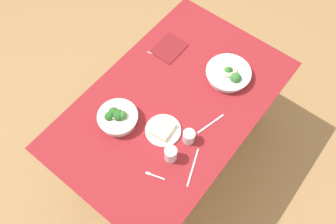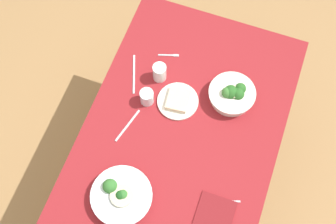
{
  "view_description": "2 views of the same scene",
  "coord_description": "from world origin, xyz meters",
  "px_view_note": "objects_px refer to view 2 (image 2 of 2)",
  "views": [
    {
      "loc": [
        0.81,
        0.61,
        2.51
      ],
      "look_at": [
        0.08,
        0.03,
        0.79
      ],
      "focal_mm": 37.15,
      "sensor_mm": 36.0,
      "label": 1
    },
    {
      "loc": [
        -0.73,
        -0.21,
        2.79
      ],
      "look_at": [
        0.1,
        0.09,
        0.79
      ],
      "focal_mm": 49.24,
      "sensor_mm": 36.0,
      "label": 2
    }
  ],
  "objects_px": {
    "broccoli_bowl_far": "(121,196)",
    "table_knife_left": "(134,74)",
    "fork_by_near_bowl": "(228,201)",
    "napkin_folded_upper": "(214,218)",
    "water_glass_side": "(147,97)",
    "table_knife_right": "(128,126)",
    "fork_by_far_bowl": "(170,55)",
    "broccoli_bowl_near": "(232,94)",
    "bread_side_plate": "(178,101)",
    "water_glass_center": "(160,72)"
  },
  "relations": [
    {
      "from": "bread_side_plate",
      "to": "fork_by_far_bowl",
      "type": "relative_size",
      "value": 1.92
    },
    {
      "from": "broccoli_bowl_far",
      "to": "water_glass_center",
      "type": "bearing_deg",
      "value": 4.45
    },
    {
      "from": "fork_by_near_bowl",
      "to": "table_knife_left",
      "type": "relative_size",
      "value": 0.44
    },
    {
      "from": "bread_side_plate",
      "to": "napkin_folded_upper",
      "type": "height_order",
      "value": "bread_side_plate"
    },
    {
      "from": "broccoli_bowl_near",
      "to": "table_knife_left",
      "type": "distance_m",
      "value": 0.5
    },
    {
      "from": "broccoli_bowl_near",
      "to": "fork_by_near_bowl",
      "type": "height_order",
      "value": "broccoli_bowl_near"
    },
    {
      "from": "bread_side_plate",
      "to": "water_glass_side",
      "type": "xyz_separation_m",
      "value": [
        -0.04,
        0.14,
        0.03
      ]
    },
    {
      "from": "broccoli_bowl_far",
      "to": "table_knife_right",
      "type": "bearing_deg",
      "value": 17.22
    },
    {
      "from": "bread_side_plate",
      "to": "napkin_folded_upper",
      "type": "distance_m",
      "value": 0.58
    },
    {
      "from": "broccoli_bowl_far",
      "to": "table_knife_right",
      "type": "xyz_separation_m",
      "value": [
        0.33,
        0.1,
        -0.03
      ]
    },
    {
      "from": "fork_by_far_bowl",
      "to": "table_knife_right",
      "type": "height_order",
      "value": "same"
    },
    {
      "from": "fork_by_far_bowl",
      "to": "fork_by_near_bowl",
      "type": "distance_m",
      "value": 0.79
    },
    {
      "from": "broccoli_bowl_near",
      "to": "water_glass_side",
      "type": "bearing_deg",
      "value": 111.77
    },
    {
      "from": "water_glass_side",
      "to": "table_knife_left",
      "type": "xyz_separation_m",
      "value": [
        0.11,
        0.11,
        -0.04
      ]
    },
    {
      "from": "broccoli_bowl_far",
      "to": "fork_by_near_bowl",
      "type": "relative_size",
      "value": 2.87
    },
    {
      "from": "table_knife_right",
      "to": "napkin_folded_upper",
      "type": "height_order",
      "value": "napkin_folded_upper"
    },
    {
      "from": "fork_by_near_bowl",
      "to": "table_knife_right",
      "type": "distance_m",
      "value": 0.59
    },
    {
      "from": "water_glass_center",
      "to": "table_knife_left",
      "type": "bearing_deg",
      "value": 102.91
    },
    {
      "from": "table_knife_left",
      "to": "broccoli_bowl_far",
      "type": "bearing_deg",
      "value": -4.56
    },
    {
      "from": "water_glass_side",
      "to": "fork_by_near_bowl",
      "type": "xyz_separation_m",
      "value": [
        -0.34,
        -0.52,
        -0.04
      ]
    },
    {
      "from": "fork_by_near_bowl",
      "to": "water_glass_center",
      "type": "bearing_deg",
      "value": -63.58
    },
    {
      "from": "table_knife_right",
      "to": "broccoli_bowl_far",
      "type": "bearing_deg",
      "value": -148.24
    },
    {
      "from": "water_glass_center",
      "to": "fork_by_far_bowl",
      "type": "distance_m",
      "value": 0.14
    },
    {
      "from": "broccoli_bowl_far",
      "to": "fork_by_near_bowl",
      "type": "distance_m",
      "value": 0.48
    },
    {
      "from": "water_glass_center",
      "to": "broccoli_bowl_near",
      "type": "bearing_deg",
      "value": -88.54
    },
    {
      "from": "fork_by_near_bowl",
      "to": "table_knife_right",
      "type": "bearing_deg",
      "value": -38.17
    },
    {
      "from": "water_glass_side",
      "to": "table_knife_left",
      "type": "bearing_deg",
      "value": 45.08
    },
    {
      "from": "table_knife_right",
      "to": "fork_by_near_bowl",
      "type": "bearing_deg",
      "value": -94.04
    },
    {
      "from": "broccoli_bowl_near",
      "to": "water_glass_side",
      "type": "height_order",
      "value": "broccoli_bowl_near"
    },
    {
      "from": "water_glass_center",
      "to": "fork_by_far_bowl",
      "type": "relative_size",
      "value": 0.93
    },
    {
      "from": "bread_side_plate",
      "to": "water_glass_side",
      "type": "bearing_deg",
      "value": 107.21
    },
    {
      "from": "broccoli_bowl_near",
      "to": "broccoli_bowl_far",
      "type": "bearing_deg",
      "value": 153.34
    },
    {
      "from": "fork_by_near_bowl",
      "to": "napkin_folded_upper",
      "type": "distance_m",
      "value": 0.1
    },
    {
      "from": "water_glass_center",
      "to": "napkin_folded_upper",
      "type": "distance_m",
      "value": 0.74
    },
    {
      "from": "bread_side_plate",
      "to": "broccoli_bowl_near",
      "type": "bearing_deg",
      "value": -65.62
    },
    {
      "from": "broccoli_bowl_far",
      "to": "napkin_folded_upper",
      "type": "xyz_separation_m",
      "value": [
        0.05,
        -0.41,
        -0.03
      ]
    },
    {
      "from": "water_glass_side",
      "to": "fork_by_far_bowl",
      "type": "relative_size",
      "value": 0.78
    },
    {
      "from": "broccoli_bowl_far",
      "to": "table_knife_left",
      "type": "bearing_deg",
      "value": 16.35
    },
    {
      "from": "broccoli_bowl_far",
      "to": "fork_by_near_bowl",
      "type": "xyz_separation_m",
      "value": [
        0.14,
        -0.45,
        -0.03
      ]
    },
    {
      "from": "broccoli_bowl_near",
      "to": "fork_by_near_bowl",
      "type": "relative_size",
      "value": 2.39
    },
    {
      "from": "water_glass_side",
      "to": "table_knife_left",
      "type": "relative_size",
      "value": 0.37
    },
    {
      "from": "water_glass_center",
      "to": "fork_by_far_bowl",
      "type": "xyz_separation_m",
      "value": [
        0.13,
        -0.0,
        -0.05
      ]
    },
    {
      "from": "water_glass_side",
      "to": "napkin_folded_upper",
      "type": "height_order",
      "value": "water_glass_side"
    },
    {
      "from": "broccoli_bowl_near",
      "to": "table_knife_left",
      "type": "bearing_deg",
      "value": 94.44
    },
    {
      "from": "bread_side_plate",
      "to": "table_knife_left",
      "type": "height_order",
      "value": "bread_side_plate"
    },
    {
      "from": "table_knife_left",
      "to": "table_knife_right",
      "type": "xyz_separation_m",
      "value": [
        -0.27,
        -0.07,
        0.0
      ]
    },
    {
      "from": "broccoli_bowl_near",
      "to": "table_knife_right",
      "type": "bearing_deg",
      "value": 126.1
    },
    {
      "from": "water_glass_side",
      "to": "napkin_folded_upper",
      "type": "bearing_deg",
      "value": -132.33
    },
    {
      "from": "table_knife_left",
      "to": "water_glass_side",
      "type": "bearing_deg",
      "value": 24.17
    },
    {
      "from": "fork_by_near_bowl",
      "to": "napkin_folded_upper",
      "type": "relative_size",
      "value": 0.47
    }
  ]
}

